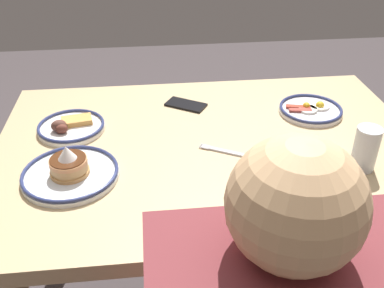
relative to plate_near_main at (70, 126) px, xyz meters
name	(u,v)px	position (x,y,z in m)	size (l,w,h in m)	color
dining_table	(210,171)	(-0.45, 0.14, -0.12)	(1.36, 0.94, 0.74)	tan
plate_near_main	(70,126)	(0.00, 0.00, 0.00)	(0.22, 0.22, 0.05)	white
plate_center_pancakes	(311,109)	(-0.84, -0.03, 0.00)	(0.22, 0.22, 0.04)	white
plate_far_companion	(70,171)	(-0.03, 0.27, 0.01)	(0.27, 0.27, 0.10)	white
drinking_glass	(365,151)	(-0.87, 0.31, 0.04)	(0.07, 0.07, 0.13)	silver
cell_phone	(186,105)	(-0.40, -0.14, -0.01)	(0.14, 0.07, 0.01)	black
fork_near	(228,152)	(-0.50, 0.19, -0.01)	(0.17, 0.10, 0.01)	silver
fork_far	(307,151)	(-0.74, 0.21, -0.01)	(0.20, 0.03, 0.01)	silver
butter_knife	(343,220)	(-0.73, 0.52, -0.01)	(0.22, 0.03, 0.01)	silver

